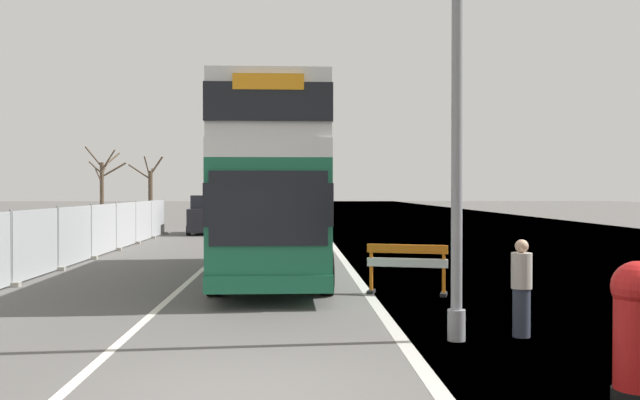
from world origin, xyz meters
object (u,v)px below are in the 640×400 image
(car_receding_far, at_px, (229,207))
(double_decker_bus, at_px, (273,183))
(roadworks_barrier, at_px, (407,262))
(car_oncoming_near, at_px, (209,216))
(lamppost_foreground, at_px, (457,75))
(red_pillar_postbox, at_px, (638,326))
(car_receding_mid, at_px, (230,211))
(pedestrian_at_kerb, at_px, (522,288))

(car_receding_far, bearing_deg, double_decker_bus, -82.91)
(roadworks_barrier, bearing_deg, car_oncoming_near, 107.99)
(lamppost_foreground, relative_size, roadworks_barrier, 4.83)
(car_oncoming_near, distance_m, car_receding_far, 18.19)
(lamppost_foreground, relative_size, red_pillar_postbox, 5.54)
(double_decker_bus, xyz_separation_m, roadworks_barrier, (3.19, -3.29, -1.86))
(double_decker_bus, bearing_deg, car_oncoming_near, 102.03)
(double_decker_bus, relative_size, roadworks_barrier, 5.79)
(car_receding_mid, distance_m, pedestrian_at_kerb, 36.67)
(roadworks_barrier, relative_size, car_oncoming_near, 0.47)
(roadworks_barrier, bearing_deg, car_receding_far, 100.93)
(roadworks_barrier, bearing_deg, pedestrian_at_kerb, -76.32)
(car_oncoming_near, height_order, car_receding_far, car_receding_far)
(car_receding_far, bearing_deg, lamppost_foreground, -80.23)
(lamppost_foreground, xyz_separation_m, car_receding_mid, (-6.91, 36.00, -3.30))
(lamppost_foreground, height_order, car_receding_far, lamppost_foreground)
(double_decker_bus, relative_size, lamppost_foreground, 1.20)
(car_oncoming_near, bearing_deg, double_decker_bus, -77.97)
(red_pillar_postbox, relative_size, car_receding_far, 0.37)
(roadworks_barrier, xyz_separation_m, pedestrian_at_kerb, (1.12, -4.61, 0.06))
(roadworks_barrier, relative_size, car_receding_far, 0.42)
(car_oncoming_near, bearing_deg, lamppost_foreground, -75.09)
(roadworks_barrier, bearing_deg, car_receding_mid, 102.52)
(lamppost_foreground, distance_m, pedestrian_at_kerb, 3.65)
(car_receding_mid, relative_size, car_receding_far, 0.89)
(lamppost_foreground, distance_m, red_pillar_postbox, 4.92)
(roadworks_barrier, xyz_separation_m, car_receding_far, (-7.81, 40.46, 0.28))
(red_pillar_postbox, xyz_separation_m, roadworks_barrier, (-1.24, 8.21, -0.15))
(red_pillar_postbox, height_order, roadworks_barrier, red_pillar_postbox)
(car_oncoming_near, relative_size, pedestrian_at_kerb, 2.48)
(car_receding_mid, bearing_deg, red_pillar_postbox, -78.29)
(pedestrian_at_kerb, bearing_deg, lamppost_foreground, -168.45)
(roadworks_barrier, xyz_separation_m, car_receding_mid, (-6.92, 31.16, 0.22))
(lamppost_foreground, bearing_deg, car_receding_mid, 100.86)
(double_decker_bus, bearing_deg, car_receding_far, 97.09)
(red_pillar_postbox, bearing_deg, lamppost_foreground, 110.44)
(car_receding_mid, bearing_deg, lamppost_foreground, -79.14)
(red_pillar_postbox, height_order, car_receding_mid, car_receding_mid)
(car_receding_mid, xyz_separation_m, car_receding_far, (-0.89, 9.31, 0.06))
(lamppost_foreground, height_order, pedestrian_at_kerb, lamppost_foreground)
(car_oncoming_near, xyz_separation_m, car_receding_far, (-0.58, 18.18, 0.03))
(car_receding_far, bearing_deg, car_receding_mid, -84.51)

